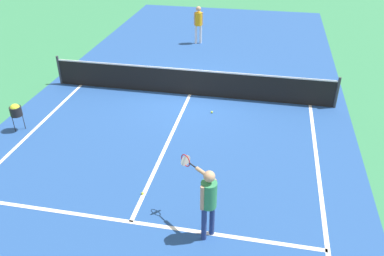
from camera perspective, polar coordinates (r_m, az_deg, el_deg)
name	(u,v)px	position (r m, az deg, el deg)	size (l,w,h in m)	color
ground_plane	(190,95)	(14.04, -0.29, 4.79)	(60.00, 60.00, 0.00)	#337F51
court_surface_inbounds	(190,95)	(14.04, -0.29, 4.80)	(10.62, 24.40, 0.00)	#234C93
line_sideline_right	(326,234)	(9.03, 18.63, -14.22)	(0.10, 11.89, 0.01)	white
line_service_near	(131,222)	(8.93, -8.76, -13.16)	(8.22, 0.10, 0.01)	white
line_center_service	(167,143)	(11.32, -3.54, -2.17)	(0.10, 6.40, 0.01)	white
net	(190,82)	(13.83, -0.30, 6.63)	(9.86, 0.09, 1.07)	#33383D
player_near	(208,197)	(7.87, 2.28, -9.81)	(0.88, 0.97, 1.66)	navy
player_far	(198,21)	(18.87, 0.93, 15.11)	(0.40, 0.32, 1.72)	white
ball_hopper	(16,110)	(12.68, -23.97, 2.35)	(0.34, 0.34, 0.87)	black
tennis_ball_mid_court	(143,193)	(9.56, -7.10, -9.28)	(0.07, 0.07, 0.07)	#CCE033
tennis_ball_near_net	(212,112)	(12.85, 2.87, 2.29)	(0.07, 0.07, 0.07)	#CCE033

